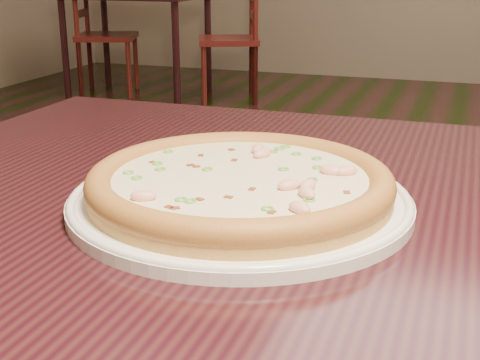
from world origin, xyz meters
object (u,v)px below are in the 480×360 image
(chair_a, at_px, (100,35))
(chair_b, at_px, (236,39))
(bg_table_left, at_px, (136,6))
(hero_table, at_px, (359,290))
(plate, at_px, (240,200))
(pizza, at_px, (240,183))

(chair_a, xyz_separation_m, chair_b, (1.05, 0.11, 0.00))
(chair_a, bearing_deg, bg_table_left, 21.54)
(hero_table, bearing_deg, chair_a, 124.05)
(plate, bearing_deg, bg_table_left, 118.92)
(bg_table_left, bearing_deg, chair_a, -158.46)
(bg_table_left, xyz_separation_m, chair_b, (0.79, 0.00, -0.22))
(pizza, distance_m, bg_table_left, 4.54)
(plate, xyz_separation_m, bg_table_left, (-2.19, 3.97, -0.10))
(plate, bearing_deg, pizza, -1.39)
(hero_table, distance_m, plate, 0.17)
(bg_table_left, distance_m, chair_a, 0.36)
(plate, relative_size, chair_a, 0.37)
(chair_a, height_order, chair_b, same)
(pizza, xyz_separation_m, chair_a, (-2.46, 3.87, -0.34))
(hero_table, xyz_separation_m, pizza, (-0.12, -0.05, 0.13))
(chair_b, bearing_deg, bg_table_left, -179.72)
(plate, distance_m, chair_b, 4.23)
(plate, relative_size, bg_table_left, 0.35)
(pizza, relative_size, chair_a, 0.33)
(hero_table, xyz_separation_m, bg_table_left, (-2.31, 3.92, 0.00))
(chair_b, bearing_deg, chair_a, -174.11)
(chair_a, bearing_deg, hero_table, -55.95)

